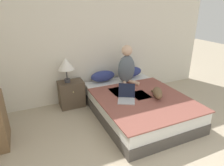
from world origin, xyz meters
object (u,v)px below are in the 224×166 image
object	(u,v)px
person_sitting	(127,67)
table_lamp	(66,64)
pillow_near	(103,76)
laptop_open	(126,97)
bed	(138,105)
pillow_far	(131,72)
nightstand	(72,94)
cat_tabby	(158,93)

from	to	relation	value
person_sitting	table_lamp	distance (m)	1.23
pillow_near	laptop_open	size ratio (longest dim) A/B	1.31
bed	pillow_far	bearing A→B (deg)	69.22
person_sitting	nightstand	size ratio (longest dim) A/B	1.49
person_sitting	laptop_open	size ratio (longest dim) A/B	1.95
pillow_far	laptop_open	xyz separation A→B (m)	(-0.65, -1.01, -0.06)
laptop_open	table_lamp	size ratio (longest dim) A/B	0.82
person_sitting	nightstand	distance (m)	1.27
pillow_near	cat_tabby	distance (m)	1.29
laptop_open	cat_tabby	bearing A→B (deg)	16.45
person_sitting	bed	bearing A→B (deg)	-97.26
person_sitting	table_lamp	world-z (taller)	person_sitting
table_lamp	pillow_far	bearing A→B (deg)	1.04
pillow_near	pillow_far	world-z (taller)	same
cat_tabby	laptop_open	size ratio (longest dim) A/B	1.11
pillow_far	person_sitting	bearing A→B (deg)	-132.87
person_sitting	pillow_far	bearing A→B (deg)	47.13
bed	cat_tabby	bearing A→B (deg)	-43.69
person_sitting	nightstand	bearing A→B (deg)	167.24
bed	pillow_near	world-z (taller)	pillow_near
pillow_near	cat_tabby	bearing A→B (deg)	-62.51
laptop_open	table_lamp	bearing A→B (deg)	159.04
table_lamp	bed	bearing A→B (deg)	-38.11
bed	person_sitting	distance (m)	0.85
pillow_near	person_sitting	bearing A→B (deg)	-34.04
laptop_open	nightstand	bearing A→B (deg)	156.85
bed	person_sitting	world-z (taller)	person_sitting
cat_tabby	table_lamp	distance (m)	1.81
bed	laptop_open	world-z (taller)	laptop_open
table_lamp	pillow_near	bearing A→B (deg)	1.96
cat_tabby	table_lamp	bearing A→B (deg)	-98.99
bed	pillow_near	xyz separation A→B (m)	(-0.34, 0.90, 0.33)
pillow_near	pillow_far	xyz separation A→B (m)	(0.68, 0.00, 0.00)
bed	table_lamp	world-z (taller)	table_lamp
pillow_far	nightstand	xyz separation A→B (m)	(-1.40, -0.03, -0.28)
pillow_near	nightstand	world-z (taller)	pillow_near
pillow_near	table_lamp	size ratio (longest dim) A/B	1.08
pillow_near	table_lamp	bearing A→B (deg)	-178.04
pillow_far	laptop_open	bearing A→B (deg)	-122.67
laptop_open	bed	bearing A→B (deg)	49.50
pillow_far	cat_tabby	size ratio (longest dim) A/B	1.18
pillow_near	cat_tabby	world-z (taller)	pillow_near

